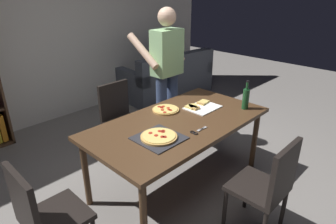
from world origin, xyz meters
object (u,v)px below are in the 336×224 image
person_serving_pizza (166,70)px  pepperoni_pizza_on_tray (159,137)px  dining_table (179,127)px  kitchen_scissors (197,131)px  chair_near_camera (268,184)px  wine_bottle (246,98)px  chair_far_side (120,115)px  chair_left_end (43,214)px  second_pizza_plain (166,110)px  couch (168,80)px

person_serving_pizza → pepperoni_pizza_on_tray: size_ratio=4.60×
dining_table → pepperoni_pizza_on_tray: (-0.39, -0.12, 0.08)m
dining_table → kitchen_scissors: 0.29m
chair_near_camera → wine_bottle: bearing=42.8°
pepperoni_pizza_on_tray → wine_bottle: (1.11, -0.19, 0.10)m
chair_far_side → kitchen_scissors: bearing=-92.7°
chair_left_end → chair_near_camera: bearing=-34.7°
person_serving_pizza → second_pizza_plain: person_serving_pizza is taller
chair_near_camera → person_serving_pizza: 1.89m
dining_table → second_pizza_plain: size_ratio=6.47×
wine_bottle → second_pizza_plain: bearing=137.8°
chair_left_end → pepperoni_pizza_on_tray: chair_left_end is taller
chair_far_side → chair_left_end: size_ratio=1.00×
person_serving_pizza → wine_bottle: 1.07m
chair_near_camera → kitchen_scissors: 0.74m
chair_far_side → chair_near_camera: bearing=-90.0°
couch → wine_bottle: bearing=-117.0°
couch → wine_bottle: wine_bottle is taller
chair_left_end → pepperoni_pizza_on_tray: size_ratio=2.36×
couch → second_pizza_plain: couch is taller
chair_far_side → pepperoni_pizza_on_tray: (-0.39, -1.09, 0.25)m
couch → wine_bottle: (-1.17, -2.29, 0.57)m
second_pizza_plain → wine_bottle: bearing=-42.2°
dining_table → wine_bottle: wine_bottle is taller
chair_near_camera → couch: chair_near_camera is taller
couch → kitchen_scissors: (-1.95, -2.26, 0.45)m
wine_bottle → dining_table: bearing=157.4°
dining_table → couch: 2.77m
chair_far_side → couch: 2.16m
dining_table → wine_bottle: (0.73, -0.30, 0.19)m
kitchen_scissors → chair_far_side: bearing=87.3°
couch → chair_left_end: bearing=-149.0°
chair_far_side → couch: size_ratio=0.51×
chair_far_side → chair_left_end: (-1.41, -0.97, 0.00)m
chair_near_camera → second_pizza_plain: bearing=85.8°
wine_bottle → person_serving_pizza: bearing=97.4°
chair_far_side → wine_bottle: bearing=-60.4°
dining_table → wine_bottle: bearing=-22.6°
person_serving_pizza → wine_bottle: person_serving_pizza is taller
pepperoni_pizza_on_tray → couch: bearing=42.7°
chair_near_camera → second_pizza_plain: 1.28m
wine_bottle → kitchen_scissors: wine_bottle is taller
couch → chair_near_camera: bearing=-122.6°
chair_left_end → second_pizza_plain: 1.54m
couch → pepperoni_pizza_on_tray: couch is taller
chair_left_end → couch: size_ratio=0.51×
chair_left_end → person_serving_pizza: person_serving_pizza is taller
dining_table → person_serving_pizza: person_serving_pizza is taller
chair_left_end → couch: bearing=31.0°
chair_far_side → person_serving_pizza: (0.59, -0.22, 0.49)m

